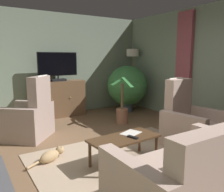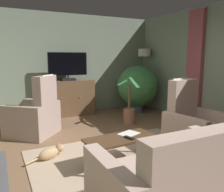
{
  "view_description": "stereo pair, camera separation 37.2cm",
  "coord_description": "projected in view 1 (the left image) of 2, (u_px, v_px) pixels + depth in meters",
  "views": [
    {
      "loc": [
        -2.04,
        -2.75,
        1.54
      ],
      "look_at": [
        -0.07,
        0.35,
        0.93
      ],
      "focal_mm": 37.04,
      "sensor_mm": 36.0,
      "label": 1
    },
    {
      "loc": [
        -1.72,
        -2.94,
        1.54
      ],
      "look_at": [
        -0.07,
        0.35,
        0.93
      ],
      "focal_mm": 37.04,
      "sensor_mm": 36.0,
      "label": 2
    }
  ],
  "objects": [
    {
      "name": "ground_plane",
      "position": [
        128.0,
        158.0,
        3.63
      ],
      "size": [
        5.73,
        7.23,
        0.04
      ],
      "primitive_type": "cube",
      "color": "brown"
    },
    {
      "name": "tv_remote",
      "position": [
        133.0,
        137.0,
        3.3
      ],
      "size": [
        0.09,
        0.18,
        0.02
      ],
      "primitive_type": "cube",
      "rotation": [
        0.0,
        0.0,
        1.84
      ],
      "color": "black",
      "rests_on": "coffee_table"
    },
    {
      "name": "wall_back",
      "position": [
        54.0,
        65.0,
        6.2
      ],
      "size": [
        5.73,
        0.1,
        2.71
      ],
      "primitive_type": "cube",
      "color": "gray",
      "rests_on": "ground_plane"
    },
    {
      "name": "rug_central",
      "position": [
        125.0,
        157.0,
        3.61
      ],
      "size": [
        2.8,
        1.9,
        0.01
      ],
      "primitive_type": "cube",
      "color": "tan",
      "rests_on": "ground_plane"
    },
    {
      "name": "coffee_table",
      "position": [
        124.0,
        140.0,
        3.34
      ],
      "size": [
        1.07,
        0.54,
        0.41
      ],
      "color": "#4C331E",
      "rests_on": "ground_plane"
    },
    {
      "name": "sofa_floral",
      "position": [
        191.0,
        180.0,
        2.32
      ],
      "size": [
        1.55,
        0.94,
        0.96
      ],
      "color": "#BC9E8E",
      "rests_on": "ground_plane"
    },
    {
      "name": "television",
      "position": [
        58.0,
        66.0,
        5.85
      ],
      "size": [
        1.02,
        0.2,
        0.73
      ],
      "color": "black",
      "rests_on": "tv_cabinet"
    },
    {
      "name": "cat",
      "position": [
        51.0,
        155.0,
        3.46
      ],
      "size": [
        0.62,
        0.3,
        0.19
      ],
      "color": "tan",
      "rests_on": "ground_plane"
    },
    {
      "name": "armchair_in_far_corner",
      "position": [
        190.0,
        125.0,
        4.09
      ],
      "size": [
        0.96,
        0.96,
        1.18
      ],
      "color": "#BC9E8E",
      "rests_on": "ground_plane"
    },
    {
      "name": "tv_cabinet",
      "position": [
        58.0,
        100.0,
        6.04
      ],
      "size": [
        1.37,
        0.45,
        0.94
      ],
      "color": "#4A3523",
      "rests_on": "ground_plane"
    },
    {
      "name": "potted_plant_on_hearth_side",
      "position": [
        127.0,
        86.0,
        6.56
      ],
      "size": [
        1.13,
        1.13,
        1.32
      ],
      "color": "#3D4C5B",
      "rests_on": "ground_plane"
    },
    {
      "name": "armchair_angled_to_table",
      "position": [
        28.0,
        119.0,
        4.44
      ],
      "size": [
        1.17,
        1.17,
        1.22
      ],
      "color": "#A3897F",
      "rests_on": "ground_plane"
    },
    {
      "name": "folded_newspaper",
      "position": [
        131.0,
        133.0,
        3.51
      ],
      "size": [
        0.36,
        0.31,
        0.01
      ],
      "primitive_type": "cube",
      "rotation": [
        0.0,
        0.0,
        0.35
      ],
      "color": "silver",
      "rests_on": "coffee_table"
    },
    {
      "name": "curtain_panel_far",
      "position": [
        184.0,
        60.0,
        5.64
      ],
      "size": [
        0.1,
        0.44,
        2.28
      ],
      "primitive_type": "cube",
      "color": "#A34C56"
    },
    {
      "name": "floor_lamp",
      "position": [
        133.0,
        58.0,
        7.03
      ],
      "size": [
        0.37,
        0.37,
        1.79
      ],
      "color": "#4C4233",
      "rests_on": "ground_plane"
    },
    {
      "name": "potted_plant_leafy_by_curtain",
      "position": [
        122.0,
        112.0,
        5.46
      ],
      "size": [
        0.78,
        0.87,
        1.09
      ],
      "color": "#99664C",
      "rests_on": "ground_plane"
    }
  ]
}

